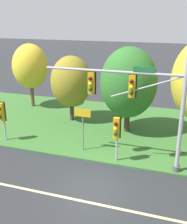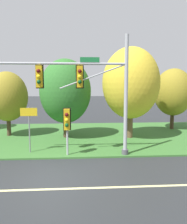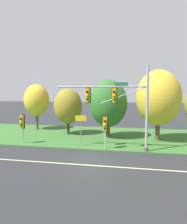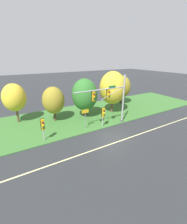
{
  "view_description": "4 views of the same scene",
  "coord_description": "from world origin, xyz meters",
  "px_view_note": "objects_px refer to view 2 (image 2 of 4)",
  "views": [
    {
      "loc": [
        3.91,
        -11.61,
        8.34
      ],
      "look_at": [
        -1.22,
        3.9,
        2.66
      ],
      "focal_mm": 45.0,
      "sensor_mm": 36.0,
      "label": 1
    },
    {
      "loc": [
        1.24,
        -9.78,
        4.21
      ],
      "look_at": [
        2.19,
        4.6,
        2.48
      ],
      "focal_mm": 35.0,
      "sensor_mm": 36.0,
      "label": 2
    },
    {
      "loc": [
        3.12,
        -15.48,
        5.13
      ],
      "look_at": [
        -0.74,
        4.11,
        3.16
      ],
      "focal_mm": 35.0,
      "sensor_mm": 36.0,
      "label": 3
    },
    {
      "loc": [
        -10.31,
        -12.92,
        9.46
      ],
      "look_at": [
        -0.45,
        3.79,
        2.21
      ],
      "focal_mm": 24.0,
      "sensor_mm": 36.0,
      "label": 4
    }
  ],
  "objects_px": {
    "route_sign_post": "(29,122)",
    "tree_mid_verge": "(131,83)",
    "tree_left_of_mast": "(7,97)",
    "tree_behind_signpost": "(65,91)",
    "tree_tall_centre": "(173,92)",
    "pedestrian_signal_near_kerb": "(67,122)",
    "traffic_signal_mast": "(89,86)"
  },
  "relations": [
    {
      "from": "pedestrian_signal_near_kerb",
      "to": "tree_left_of_mast",
      "type": "bearing_deg",
      "value": 132.12
    },
    {
      "from": "pedestrian_signal_near_kerb",
      "to": "route_sign_post",
      "type": "distance_m",
      "value": 2.5
    },
    {
      "from": "tree_left_of_mast",
      "to": "pedestrian_signal_near_kerb",
      "type": "bearing_deg",
      "value": -47.88
    },
    {
      "from": "tree_mid_verge",
      "to": "tree_tall_centre",
      "type": "bearing_deg",
      "value": 33.83
    },
    {
      "from": "tree_left_of_mast",
      "to": "tree_behind_signpost",
      "type": "relative_size",
      "value": 0.85
    },
    {
      "from": "traffic_signal_mast",
      "to": "pedestrian_signal_near_kerb",
      "type": "distance_m",
      "value": 2.47
    },
    {
      "from": "route_sign_post",
      "to": "tree_tall_centre",
      "type": "relative_size",
      "value": 0.49
    },
    {
      "from": "tree_behind_signpost",
      "to": "traffic_signal_mast",
      "type": "bearing_deg",
      "value": -70.6
    },
    {
      "from": "tree_left_of_mast",
      "to": "tree_mid_verge",
      "type": "xyz_separation_m",
      "value": [
        9.85,
        -1.35,
        1.08
      ]
    },
    {
      "from": "route_sign_post",
      "to": "tree_tall_centre",
      "type": "bearing_deg",
      "value": 29.38
    },
    {
      "from": "route_sign_post",
      "to": "tree_left_of_mast",
      "type": "xyz_separation_m",
      "value": [
        -2.76,
        4.82,
        1.31
      ]
    },
    {
      "from": "tree_mid_verge",
      "to": "tree_tall_centre",
      "type": "distance_m",
      "value": 5.91
    },
    {
      "from": "tree_behind_signpost",
      "to": "tree_tall_centre",
      "type": "distance_m",
      "value": 10.34
    },
    {
      "from": "traffic_signal_mast",
      "to": "pedestrian_signal_near_kerb",
      "type": "height_order",
      "value": "traffic_signal_mast"
    },
    {
      "from": "route_sign_post",
      "to": "tree_mid_verge",
      "type": "xyz_separation_m",
      "value": [
        7.09,
        3.47,
        2.38
      ]
    },
    {
      "from": "pedestrian_signal_near_kerb",
      "to": "tree_behind_signpost",
      "type": "relative_size",
      "value": 0.46
    },
    {
      "from": "tree_behind_signpost",
      "to": "tree_tall_centre",
      "type": "relative_size",
      "value": 1.08
    },
    {
      "from": "pedestrian_signal_near_kerb",
      "to": "tree_mid_verge",
      "type": "height_order",
      "value": "tree_mid_verge"
    },
    {
      "from": "traffic_signal_mast",
      "to": "tree_behind_signpost",
      "type": "relative_size",
      "value": 1.27
    },
    {
      "from": "tree_left_of_mast",
      "to": "traffic_signal_mast",
      "type": "bearing_deg",
      "value": -41.1
    },
    {
      "from": "pedestrian_signal_near_kerb",
      "to": "route_sign_post",
      "type": "bearing_deg",
      "value": 160.48
    },
    {
      "from": "traffic_signal_mast",
      "to": "tree_left_of_mast",
      "type": "bearing_deg",
      "value": 138.9
    },
    {
      "from": "tree_tall_centre",
      "to": "tree_mid_verge",
      "type": "bearing_deg",
      "value": -146.17
    },
    {
      "from": "traffic_signal_mast",
      "to": "tree_left_of_mast",
      "type": "height_order",
      "value": "traffic_signal_mast"
    },
    {
      "from": "traffic_signal_mast",
      "to": "route_sign_post",
      "type": "xyz_separation_m",
      "value": [
        -3.66,
        0.78,
        -2.19
      ]
    },
    {
      "from": "traffic_signal_mast",
      "to": "tree_mid_verge",
      "type": "relative_size",
      "value": 1.11
    },
    {
      "from": "route_sign_post",
      "to": "tree_tall_centre",
      "type": "height_order",
      "value": "tree_tall_centre"
    },
    {
      "from": "tree_left_of_mast",
      "to": "route_sign_post",
      "type": "bearing_deg",
      "value": -60.19
    },
    {
      "from": "route_sign_post",
      "to": "tree_left_of_mast",
      "type": "relative_size",
      "value": 0.54
    },
    {
      "from": "tree_left_of_mast",
      "to": "tree_tall_centre",
      "type": "bearing_deg",
      "value": 7.38
    },
    {
      "from": "tree_left_of_mast",
      "to": "tree_mid_verge",
      "type": "bearing_deg",
      "value": -7.82
    },
    {
      "from": "traffic_signal_mast",
      "to": "tree_mid_verge",
      "type": "height_order",
      "value": "tree_mid_verge"
    }
  ]
}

